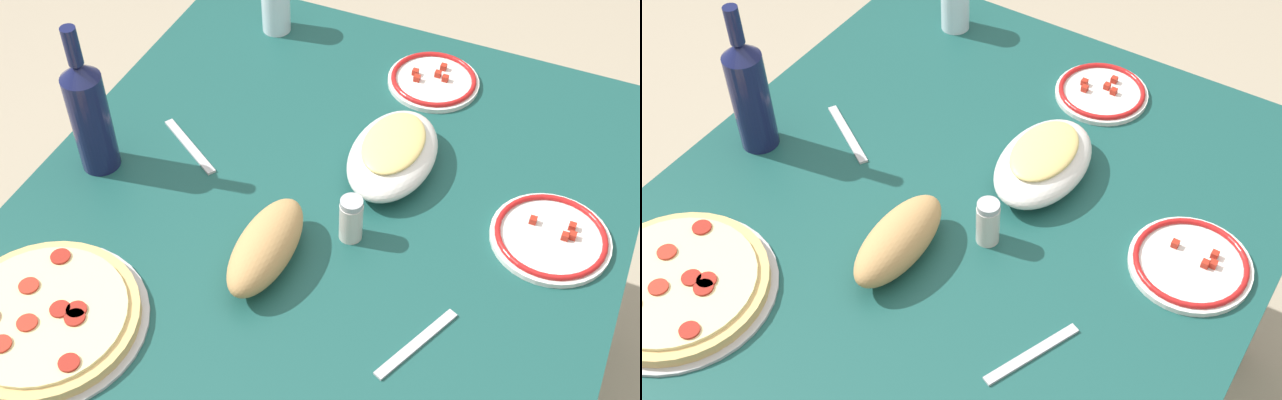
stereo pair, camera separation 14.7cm
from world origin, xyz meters
TOP-DOWN VIEW (x-y plane):
  - dining_table at (0.00, 0.00)m, footprint 1.15×1.03m
  - pepperoni_pizza at (0.39, -0.29)m, footprint 0.32×0.32m
  - baked_pasta_dish at (-0.15, 0.08)m, footprint 0.24×0.15m
  - wine_bottle at (0.05, -0.41)m, footprint 0.07×0.07m
  - water_glass at (-0.45, -0.30)m, footprint 0.06×0.06m
  - side_plate_near at (-0.09, 0.38)m, footprint 0.20×0.20m
  - side_plate_far at (-0.41, 0.07)m, footprint 0.18×0.18m
  - bread_loaf at (0.14, -0.03)m, footprint 0.21×0.09m
  - spice_shaker at (0.03, 0.07)m, footprint 0.04×0.04m
  - fork_left at (-0.05, -0.29)m, footprint 0.10×0.15m
  - fork_right at (0.19, 0.24)m, footprint 0.16×0.08m

SIDE VIEW (x-z plane):
  - dining_table at x=0.00m, z-range 0.24..0.96m
  - fork_left at x=-0.05m, z-range 0.71..0.72m
  - fork_right at x=0.19m, z-range 0.71..0.72m
  - side_plate_near at x=-0.09m, z-range 0.71..0.73m
  - side_plate_far at x=-0.41m, z-range 0.71..0.73m
  - pepperoni_pizza at x=0.39m, z-range 0.71..0.75m
  - bread_loaf at x=0.14m, z-range 0.71..0.79m
  - baked_pasta_dish at x=-0.15m, z-range 0.72..0.79m
  - spice_shaker at x=0.03m, z-range 0.71..0.80m
  - water_glass at x=-0.45m, z-range 0.71..0.84m
  - wine_bottle at x=0.05m, z-range 0.68..0.98m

